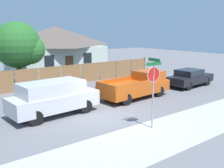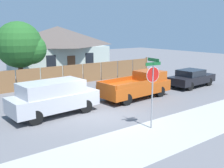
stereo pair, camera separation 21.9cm
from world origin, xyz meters
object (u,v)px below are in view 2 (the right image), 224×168
object	(u,v)px
oak_tree	(22,46)
stop_sign	(153,82)
parked_sedan	(191,78)
red_suv	(53,97)
house	(58,48)
orange_pickup	(138,86)

from	to	relation	value
oak_tree	stop_sign	world-z (taller)	oak_tree
oak_tree	parked_sedan	size ratio (longest dim) A/B	1.16
oak_tree	red_suv	xyz separation A→B (m)	(-1.19, -8.33, -2.32)
house	stop_sign	size ratio (longest dim) A/B	3.16
orange_pickup	parked_sedan	bearing A→B (deg)	-3.76
red_suv	stop_sign	distance (m)	5.59
house	oak_tree	world-z (taller)	oak_tree
house	parked_sedan	bearing A→B (deg)	-69.37
house	stop_sign	distance (m)	18.90
house	orange_pickup	distance (m)	13.92
house	stop_sign	world-z (taller)	house
parked_sedan	stop_sign	distance (m)	10.53
house	red_suv	distance (m)	15.55
stop_sign	parked_sedan	bearing A→B (deg)	32.66
house	red_suv	size ratio (longest dim) A/B	2.13
house	oak_tree	xyz separation A→B (m)	(-5.79, -5.47, 0.75)
house	stop_sign	bearing A→B (deg)	-102.60
oak_tree	stop_sign	distance (m)	13.13
house	oak_tree	size ratio (longest dim) A/B	2.00
oak_tree	red_suv	bearing A→B (deg)	-98.11
red_suv	orange_pickup	world-z (taller)	red_suv
orange_pickup	parked_sedan	distance (m)	5.94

